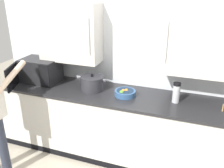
{
  "coord_description": "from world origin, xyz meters",
  "views": [
    {
      "loc": [
        0.81,
        -1.94,
        2.26
      ],
      "look_at": [
        -0.15,
        0.73,
        1.08
      ],
      "focal_mm": 39.19,
      "sensor_mm": 36.0,
      "label": 1
    }
  ],
  "objects": [
    {
      "name": "fruit_bowl",
      "position": [
        0.01,
        0.76,
        0.97
      ],
      "size": [
        0.27,
        0.27,
        0.1
      ],
      "color": "#335684",
      "rests_on": "counter_unit"
    },
    {
      "name": "stock_pot",
      "position": [
        -0.45,
        0.79,
        1.03
      ],
      "size": [
        0.4,
        0.3,
        0.22
      ],
      "color": "#2D2D33",
      "rests_on": "counter_unit"
    },
    {
      "name": "back_wall_tiled",
      "position": [
        0.0,
        1.12,
        1.48
      ],
      "size": [
        4.0,
        0.44,
        2.84
      ],
      "color": "silver",
      "rests_on": "ground_plane"
    },
    {
      "name": "counter_unit",
      "position": [
        0.0,
        0.78,
        0.47
      ],
      "size": [
        3.56,
        0.72,
        0.93
      ],
      "color": "beige",
      "rests_on": "ground_plane"
    },
    {
      "name": "thermos_flask",
      "position": [
        0.64,
        0.79,
        1.06
      ],
      "size": [
        0.09,
        0.09,
        0.25
      ],
      "color": "#B7BABF",
      "rests_on": "counter_unit"
    },
    {
      "name": "microwave_oven",
      "position": [
        -1.3,
        0.82,
        1.1
      ],
      "size": [
        0.54,
        0.73,
        0.33
      ],
      "color": "black",
      "rests_on": "counter_unit"
    }
  ]
}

